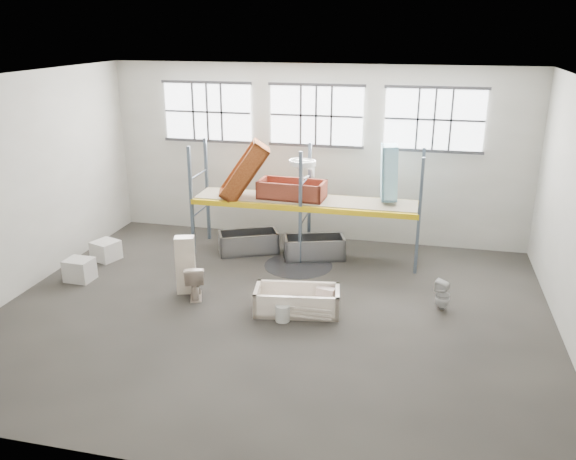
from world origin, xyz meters
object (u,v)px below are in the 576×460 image
(toilet_white, at_px, (443,295))
(steel_tub_left, at_px, (249,242))
(bathtub_beige, at_px, (297,300))
(toilet_beige, at_px, (195,280))
(rust_tub_flat, at_px, (292,190))
(bucket, at_px, (283,313))
(steel_tub_right, at_px, (314,247))
(carton_near, at_px, (80,270))
(cistern_tall, at_px, (186,265))
(blue_tub_upright, at_px, (389,172))

(toilet_white, relative_size, steel_tub_left, 0.43)
(bathtub_beige, relative_size, toilet_beige, 2.26)
(rust_tub_flat, height_order, bucket, rust_tub_flat)
(toilet_white, distance_m, steel_tub_right, 4.09)
(carton_near, bearing_deg, cistern_tall, -0.75)
(steel_tub_right, height_order, carton_near, steel_tub_right)
(steel_tub_left, bearing_deg, rust_tub_flat, 9.45)
(steel_tub_left, bearing_deg, toilet_beige, -97.39)
(toilet_beige, xyz_separation_m, toilet_white, (5.57, 0.65, -0.06))
(cistern_tall, height_order, steel_tub_left, cistern_tall)
(steel_tub_left, bearing_deg, steel_tub_right, 0.73)
(bathtub_beige, relative_size, steel_tub_right, 1.15)
(toilet_beige, distance_m, carton_near, 3.14)
(toilet_beige, relative_size, toilet_white, 1.18)
(toilet_beige, relative_size, steel_tub_left, 0.51)
(toilet_beige, height_order, carton_near, toilet_beige)
(toilet_beige, relative_size, carton_near, 1.28)
(toilet_white, bearing_deg, blue_tub_upright, -132.47)
(bucket, bearing_deg, toilet_white, 21.83)
(toilet_white, xyz_separation_m, rust_tub_flat, (-4.00, 2.54, 1.47))
(bathtub_beige, distance_m, steel_tub_left, 3.80)
(rust_tub_flat, bearing_deg, toilet_beige, -116.26)
(steel_tub_left, height_order, rust_tub_flat, rust_tub_flat)
(bathtub_beige, distance_m, bucket, 0.54)
(cistern_tall, relative_size, toilet_white, 2.00)
(toilet_beige, height_order, toilet_white, toilet_beige)
(toilet_beige, bearing_deg, bucket, 142.31)
(cistern_tall, xyz_separation_m, blue_tub_upright, (4.39, 3.16, 1.70))
(steel_tub_left, bearing_deg, toilet_white, -24.32)
(bathtub_beige, height_order, blue_tub_upright, blue_tub_upright)
(blue_tub_upright, bearing_deg, carton_near, -156.62)
(bathtub_beige, relative_size, toilet_white, 2.67)
(bucket, relative_size, carton_near, 0.57)
(cistern_tall, xyz_separation_m, toilet_white, (5.86, 0.45, -0.35))
(cistern_tall, xyz_separation_m, steel_tub_left, (0.68, 2.79, -0.40))
(bathtub_beige, bearing_deg, toilet_beige, 167.05)
(bathtub_beige, distance_m, rust_tub_flat, 3.82)
(steel_tub_left, height_order, steel_tub_right, same)
(cistern_tall, distance_m, steel_tub_right, 3.80)
(bucket, bearing_deg, cistern_tall, 160.93)
(toilet_beige, bearing_deg, blue_tub_upright, -161.53)
(toilet_beige, height_order, steel_tub_right, toilet_beige)
(toilet_white, xyz_separation_m, steel_tub_left, (-5.18, 2.34, -0.05))
(steel_tub_right, relative_size, bucket, 4.44)
(cistern_tall, height_order, bucket, cistern_tall)
(bucket, height_order, carton_near, carton_near)
(steel_tub_right, distance_m, carton_near, 6.05)
(bathtub_beige, height_order, toilet_white, toilet_white)
(bathtub_beige, xyz_separation_m, bucket, (-0.21, -0.49, -0.09))
(steel_tub_right, relative_size, carton_near, 2.52)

